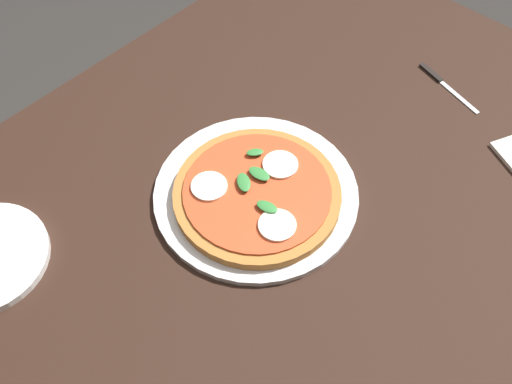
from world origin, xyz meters
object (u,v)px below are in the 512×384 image
pizza (259,192)px  knife (441,82)px  serving_tray (256,193)px  dining_table (273,239)px

pizza → knife: 0.48m
serving_tray → knife: size_ratio=2.19×
pizza → serving_tray: bearing=67.9°
dining_table → pizza: (0.00, 0.04, 0.11)m
dining_table → serving_tray: serving_tray is taller
pizza → knife: bearing=-9.2°
pizza → knife: pizza is taller
knife → serving_tray: bearing=169.5°
serving_tray → knife: 0.48m
dining_table → pizza: size_ratio=5.08×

